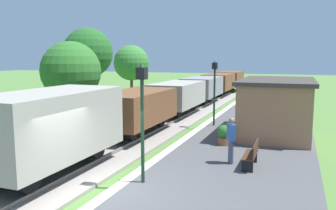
% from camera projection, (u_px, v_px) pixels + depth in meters
% --- Properties ---
extents(ground_plane, '(160.00, 160.00, 0.00)m').
position_uv_depth(ground_plane, '(98.00, 198.00, 10.08)').
color(ground_plane, '#517A38').
extents(platform_edge_stripe, '(0.36, 60.00, 0.01)m').
position_uv_depth(platform_edge_stripe, '(110.00, 192.00, 9.91)').
color(platform_edge_stripe, silver).
rests_on(platform_edge_stripe, platform_slab).
extents(track_ballast, '(3.80, 60.00, 0.12)m').
position_uv_depth(track_ballast, '(33.00, 186.00, 10.91)').
color(track_ballast, gray).
rests_on(track_ballast, ground).
extents(rail_near, '(0.07, 60.00, 0.14)m').
position_uv_depth(rail_near, '(51.00, 185.00, 10.64)').
color(rail_near, slate).
rests_on(rail_near, track_ballast).
extents(rail_far, '(0.07, 60.00, 0.14)m').
position_uv_depth(rail_far, '(15.00, 179.00, 11.15)').
color(rail_far, slate).
rests_on(rail_far, track_ballast).
extents(freight_train, '(2.50, 39.20, 2.72)m').
position_uv_depth(freight_train, '(189.00, 92.00, 26.19)').
color(freight_train, gray).
rests_on(freight_train, rail_near).
extents(station_hut, '(3.50, 5.80, 2.78)m').
position_uv_depth(station_hut, '(276.00, 107.00, 17.22)').
color(station_hut, '#9E6B4C').
rests_on(station_hut, platform_slab).
extents(bench_near_hut, '(0.42, 1.50, 0.91)m').
position_uv_depth(bench_near_hut, '(252.00, 154.00, 12.10)').
color(bench_near_hut, '#422819').
rests_on(bench_near_hut, platform_slab).
extents(person_waiting, '(0.38, 0.45, 1.71)m').
position_uv_depth(person_waiting, '(231.00, 138.00, 12.47)').
color(person_waiting, '#474C66').
rests_on(person_waiting, platform_slab).
extents(potted_planter, '(0.64, 0.64, 0.92)m').
position_uv_depth(potted_planter, '(224.00, 134.00, 15.22)').
color(potted_planter, brown).
rests_on(potted_planter, platform_slab).
extents(lamp_post_near, '(0.28, 0.28, 3.70)m').
position_uv_depth(lamp_post_near, '(142.00, 101.00, 10.34)').
color(lamp_post_near, '#193823').
rests_on(lamp_post_near, platform_slab).
extents(lamp_post_far, '(0.28, 0.28, 3.70)m').
position_uv_depth(lamp_post_far, '(215.00, 81.00, 19.30)').
color(lamp_post_far, '#193823').
rests_on(lamp_post_far, platform_slab).
extents(tree_trackside_far, '(3.35, 3.35, 5.01)m').
position_uv_depth(tree_trackside_far, '(71.00, 71.00, 19.25)').
color(tree_trackside_far, '#4C3823').
rests_on(tree_trackside_far, ground).
extents(tree_field_left, '(3.82, 3.82, 6.37)m').
position_uv_depth(tree_field_left, '(88.00, 53.00, 26.51)').
color(tree_field_left, '#4C3823').
rests_on(tree_field_left, ground).
extents(tree_field_distant, '(3.47, 3.47, 5.31)m').
position_uv_depth(tree_field_distant, '(131.00, 63.00, 33.87)').
color(tree_field_distant, '#4C3823').
rests_on(tree_field_distant, ground).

